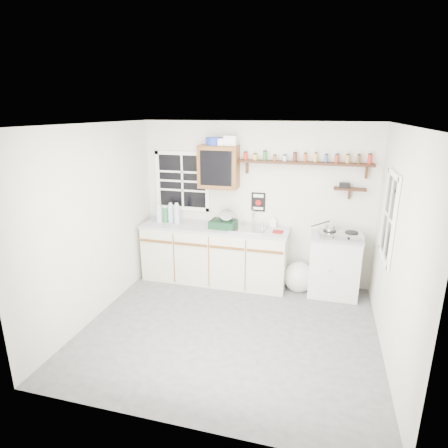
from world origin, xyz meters
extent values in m
cube|color=#4B4B4D|center=(0.00, 0.00, -0.01)|extent=(3.60, 3.20, 0.02)
cube|color=white|center=(0.00, 0.00, 2.51)|extent=(3.60, 3.20, 0.02)
cube|color=beige|center=(-1.81, 0.00, 1.25)|extent=(0.02, 3.20, 2.50)
cube|color=beige|center=(1.81, 0.00, 1.25)|extent=(0.02, 3.20, 2.50)
cube|color=beige|center=(0.00, 1.61, 1.25)|extent=(3.60, 0.02, 2.50)
cube|color=beige|center=(0.00, -1.61, 1.25)|extent=(3.60, 0.02, 2.50)
cube|color=beige|center=(-0.58, 1.30, 0.44)|extent=(2.27, 0.60, 0.88)
cube|color=#9D9FA4|center=(-0.58, 1.30, 0.90)|extent=(2.31, 0.62, 0.04)
cube|color=brown|center=(-1.44, 0.99, 0.70)|extent=(0.53, 0.02, 0.03)
cube|color=brown|center=(-0.87, 0.99, 0.70)|extent=(0.53, 0.02, 0.03)
cube|color=brown|center=(-0.30, 0.99, 0.70)|extent=(0.53, 0.02, 0.03)
cube|color=brown|center=(0.27, 0.99, 0.70)|extent=(0.53, 0.02, 0.03)
cube|color=#B6B5AF|center=(1.25, 1.33, 0.44)|extent=(0.70, 0.55, 0.88)
cube|color=#9D9FA4|center=(1.25, 1.33, 0.90)|extent=(0.73, 0.57, 0.03)
cube|color=#B2B2B6|center=(-0.05, 1.30, 0.93)|extent=(0.52, 0.44, 0.03)
cylinder|color=#B2B2B6|center=(0.00, 1.46, 1.06)|extent=(0.02, 0.02, 0.28)
cylinder|color=#B2B2B6|center=(0.00, 1.40, 1.19)|extent=(0.02, 0.14, 0.02)
cube|color=#5D2D17|center=(-0.55, 1.45, 1.82)|extent=(0.60, 0.30, 0.65)
cube|color=black|center=(-0.55, 1.29, 1.82)|extent=(0.48, 0.02, 0.52)
cylinder|color=#182F9E|center=(-0.63, 1.45, 2.21)|extent=(0.24, 0.24, 0.11)
cube|color=white|center=(-0.37, 1.45, 2.22)|extent=(0.18, 0.15, 0.14)
cylinder|color=white|center=(-0.50, 1.40, 2.20)|extent=(0.12, 0.12, 0.10)
cube|color=black|center=(0.73, 1.51, 1.92)|extent=(1.91, 0.18, 0.04)
cube|color=black|center=(-0.13, 1.55, 1.82)|extent=(0.03, 0.10, 0.18)
cube|color=black|center=(1.58, 1.55, 1.82)|extent=(0.03, 0.10, 0.18)
cylinder|color=red|center=(-0.15, 1.51, 1.99)|extent=(0.06, 0.06, 0.11)
cylinder|color=black|center=(-0.15, 1.51, 2.05)|extent=(0.05, 0.05, 0.02)
cylinder|color=gold|center=(0.00, 1.51, 1.98)|extent=(0.06, 0.06, 0.08)
cylinder|color=black|center=(0.00, 1.51, 2.03)|extent=(0.05, 0.05, 0.02)
cylinder|color=#267226|center=(0.14, 1.51, 2.00)|extent=(0.06, 0.06, 0.13)
cylinder|color=black|center=(0.14, 1.51, 2.08)|extent=(0.05, 0.05, 0.02)
cylinder|color=#99591E|center=(0.29, 1.51, 1.98)|extent=(0.05, 0.05, 0.07)
cylinder|color=black|center=(0.29, 1.51, 2.02)|extent=(0.05, 0.05, 0.02)
cylinder|color=silver|center=(0.43, 1.51, 1.98)|extent=(0.06, 0.06, 0.08)
cylinder|color=black|center=(0.43, 1.51, 2.03)|extent=(0.05, 0.05, 0.02)
cylinder|color=#4C2614|center=(0.58, 1.51, 2.00)|extent=(0.06, 0.06, 0.12)
cylinder|color=black|center=(0.58, 1.51, 2.06)|extent=(0.05, 0.05, 0.02)
cylinder|color=#B24C19|center=(0.73, 1.51, 2.00)|extent=(0.05, 0.05, 0.11)
cylinder|color=black|center=(0.73, 1.51, 2.06)|extent=(0.04, 0.04, 0.02)
cylinder|color=gold|center=(0.87, 1.51, 2.00)|extent=(0.05, 0.05, 0.12)
cylinder|color=black|center=(0.87, 1.51, 2.07)|extent=(0.04, 0.04, 0.02)
cylinder|color=#334C8C|center=(1.02, 1.51, 1.99)|extent=(0.04, 0.04, 0.11)
cylinder|color=black|center=(1.02, 1.51, 2.05)|extent=(0.04, 0.04, 0.02)
cylinder|color=maroon|center=(1.16, 1.51, 1.99)|extent=(0.06, 0.06, 0.11)
cylinder|color=black|center=(1.16, 1.51, 2.06)|extent=(0.05, 0.05, 0.02)
cylinder|color=#BF8C3F|center=(1.31, 1.51, 1.99)|extent=(0.06, 0.06, 0.11)
cylinder|color=black|center=(1.31, 1.51, 2.06)|extent=(0.05, 0.05, 0.02)
cylinder|color=brown|center=(1.45, 1.51, 2.00)|extent=(0.05, 0.05, 0.12)
cylinder|color=black|center=(1.45, 1.51, 2.06)|extent=(0.04, 0.04, 0.02)
cylinder|color=red|center=(1.60, 1.51, 2.00)|extent=(0.06, 0.06, 0.13)
cylinder|color=black|center=(1.60, 1.51, 2.07)|extent=(0.05, 0.05, 0.02)
cube|color=black|center=(1.38, 1.52, 1.57)|extent=(0.45, 0.15, 0.03)
cube|color=black|center=(1.38, 1.56, 1.49)|extent=(0.03, 0.08, 0.14)
cube|color=black|center=(1.30, 1.52, 1.62)|extent=(0.14, 0.10, 0.07)
cube|color=black|center=(0.05, 1.59, 1.28)|extent=(0.22, 0.01, 0.30)
cube|color=white|center=(0.05, 1.58, 1.38)|extent=(0.16, 0.00, 0.05)
cylinder|color=#A50C0C|center=(0.05, 1.58, 1.27)|extent=(0.09, 0.01, 0.09)
cube|color=white|center=(0.05, 1.58, 1.18)|extent=(0.16, 0.00, 0.04)
cube|color=black|center=(-1.20, 1.59, 1.55)|extent=(0.85, 0.02, 0.90)
cube|color=white|center=(-1.20, 1.59, 1.55)|extent=(0.93, 0.03, 0.98)
cube|color=black|center=(1.79, 0.55, 1.45)|extent=(0.02, 0.70, 1.00)
cube|color=white|center=(1.79, 0.55, 1.45)|extent=(0.03, 0.78, 1.08)
cylinder|color=#ABC0C9|center=(-1.50, 1.28, 1.05)|extent=(0.09, 0.09, 0.26)
cylinder|color=white|center=(-1.50, 1.28, 1.20)|extent=(0.05, 0.05, 0.03)
cylinder|color=#236A39|center=(-1.41, 1.31, 1.04)|extent=(0.08, 0.08, 0.24)
cylinder|color=white|center=(-1.41, 1.31, 1.17)|extent=(0.04, 0.04, 0.03)
cylinder|color=#ABC0C9|center=(-1.32, 1.34, 1.06)|extent=(0.09, 0.09, 0.29)
cylinder|color=white|center=(-1.32, 1.34, 1.22)|extent=(0.05, 0.05, 0.03)
cylinder|color=#ABC0C9|center=(-1.20, 1.29, 1.07)|extent=(0.09, 0.09, 0.31)
cylinder|color=white|center=(-1.20, 1.29, 1.24)|extent=(0.05, 0.05, 0.03)
cube|color=#10311C|center=(-0.43, 1.26, 0.98)|extent=(0.41, 0.32, 0.12)
cylinder|color=#B2B2B6|center=(-0.38, 1.26, 1.10)|extent=(0.27, 0.29, 0.23)
imported|color=white|center=(0.30, 1.52, 1.01)|extent=(0.09, 0.10, 0.19)
cube|color=maroon|center=(0.41, 1.25, 0.93)|extent=(0.16, 0.14, 0.02)
cube|color=#B2B2B6|center=(1.30, 1.31, 0.95)|extent=(0.63, 0.38, 0.08)
cylinder|color=black|center=(1.15, 1.31, 0.99)|extent=(0.18, 0.18, 0.01)
cylinder|color=black|center=(1.45, 1.31, 0.99)|extent=(0.18, 0.18, 0.01)
cylinder|color=#B2B2B6|center=(1.15, 1.31, 1.03)|extent=(0.14, 0.14, 0.09)
cylinder|color=black|center=(1.01, 1.37, 1.06)|extent=(0.27, 0.09, 0.14)
ellipsoid|color=silver|center=(0.75, 1.32, 0.21)|extent=(0.44, 0.40, 0.46)
cone|color=silver|center=(0.77, 1.32, 0.42)|extent=(0.13, 0.13, 0.13)
camera|label=1|loc=(1.00, -4.03, 2.65)|focal=30.00mm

